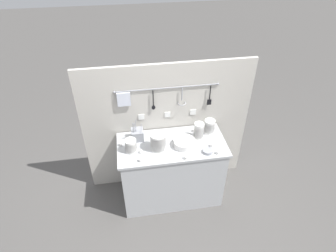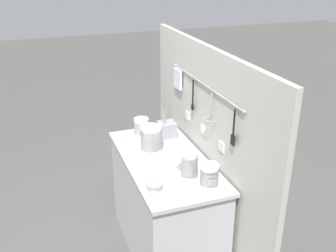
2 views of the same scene
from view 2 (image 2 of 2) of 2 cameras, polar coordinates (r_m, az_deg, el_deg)
ground_plane at (r=3.55m, az=-0.41°, el=-17.38°), size 20.00×20.00×0.00m
counter at (r=3.27m, az=-0.44°, el=-11.54°), size 1.26×0.61×0.88m
back_wall at (r=3.16m, az=5.35°, el=-3.93°), size 2.06×0.11×1.73m
bowl_stack_tall_left at (r=3.39m, az=-3.88°, el=-0.16°), size 0.13×0.13×0.16m
bowl_stack_short_front at (r=3.12m, az=-2.46°, el=-1.88°), size 0.17×0.17×0.21m
bowl_stack_wide_centre at (r=2.74m, az=3.12°, el=-5.75°), size 0.11×0.11×0.21m
bowl_stack_back_corner at (r=2.66m, az=6.01°, el=-7.23°), size 0.12×0.12×0.18m
plate_stack at (r=2.89m, az=-0.47°, el=-5.48°), size 0.25×0.25×0.08m
steel_mixing_bowl at (r=2.67m, az=-1.96°, el=-8.68°), size 0.11×0.11×0.04m
cutlery_caddy at (r=3.38m, az=-0.17°, el=-0.46°), size 0.14×0.14×0.28m
cup_back_right at (r=2.87m, az=-4.76°, el=-6.25°), size 0.04×0.04×0.04m
cup_edge_near at (r=3.32m, az=-4.12°, el=-1.91°), size 0.04×0.04×0.04m
cup_beside_plates at (r=3.55m, az=-2.59°, el=-0.10°), size 0.04×0.04×0.04m
cup_centre at (r=2.58m, az=-2.06°, el=-9.98°), size 0.04×0.04×0.04m
cup_front_left at (r=3.30m, az=-6.37°, el=-2.13°), size 0.04×0.04×0.04m
cup_by_caddy at (r=2.64m, az=0.43°, el=-9.10°), size 0.04×0.04×0.04m
cup_back_left at (r=2.85m, az=5.24°, el=-6.52°), size 0.04×0.04×0.04m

